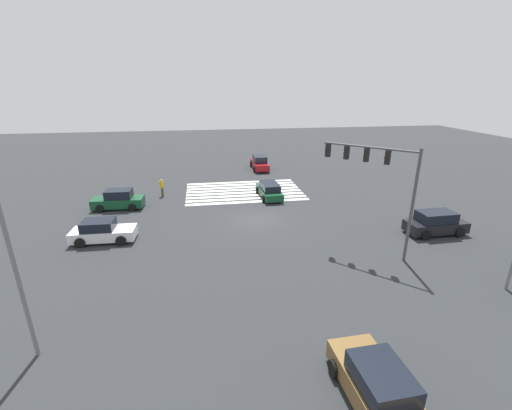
% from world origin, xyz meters
% --- Properties ---
extents(ground_plane, '(113.12, 113.12, 0.00)m').
position_xyz_m(ground_plane, '(0.00, 0.00, 0.00)').
color(ground_plane, '#2B2D30').
extents(crosswalk_markings, '(11.46, 7.25, 0.01)m').
position_xyz_m(crosswalk_markings, '(0.00, -7.74, 0.00)').
color(crosswalk_markings, silver).
rests_on(crosswalk_markings, ground_plane).
extents(traffic_signal_mast, '(4.22, 4.22, 6.92)m').
position_xyz_m(traffic_signal_mast, '(-6.43, 6.43, 5.22)').
color(traffic_signal_mast, '#47474C').
rests_on(traffic_signal_mast, ground_plane).
extents(car_0, '(1.96, 4.88, 1.72)m').
position_xyz_m(car_0, '(-3.09, -16.77, 0.80)').
color(car_0, maroon).
rests_on(car_0, ground_plane).
extents(car_1, '(4.24, 2.04, 1.53)m').
position_xyz_m(car_1, '(10.99, 2.17, 0.71)').
color(car_1, silver).
rests_on(car_1, ground_plane).
extents(car_2, '(4.31, 2.05, 1.68)m').
position_xyz_m(car_2, '(11.33, -4.50, 0.77)').
color(car_2, '#144728').
rests_on(car_2, ground_plane).
extents(car_3, '(4.30, 2.06, 1.68)m').
position_xyz_m(car_3, '(-12.34, 4.58, 0.80)').
color(car_3, black).
rests_on(car_3, ground_plane).
extents(car_4, '(2.09, 4.58, 1.41)m').
position_xyz_m(car_4, '(-2.16, -5.54, 0.68)').
color(car_4, '#144728').
rests_on(car_4, ground_plane).
extents(car_5, '(2.18, 4.27, 1.64)m').
position_xyz_m(car_5, '(-1.42, 16.98, 0.76)').
color(car_5, brown).
rests_on(car_5, ground_plane).
extents(pedestrian, '(0.41, 0.41, 1.68)m').
position_xyz_m(pedestrian, '(7.95, -7.46, 0.94)').
color(pedestrian, brown).
rests_on(pedestrian, ground_plane).
extents(street_light_pole_b, '(0.80, 0.36, 9.51)m').
position_xyz_m(street_light_pole_b, '(10.88, 12.81, 5.58)').
color(street_light_pole_b, slate).
rests_on(street_light_pole_b, ground_plane).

